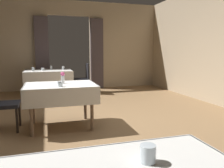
# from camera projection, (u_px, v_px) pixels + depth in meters

# --- Properties ---
(ground) EXTENTS (10.08, 10.08, 0.00)m
(ground) POSITION_uv_depth(u_px,v_px,m) (97.00, 126.00, 3.96)
(ground) COLOR olive
(wall_back) EXTENTS (6.40, 0.27, 3.00)m
(wall_back) POSITION_uv_depth(u_px,v_px,m) (70.00, 45.00, 7.71)
(wall_back) COLOR tan
(wall_back) RESTS_ON ground
(dining_table_mid) EXTENTS (1.18, 0.90, 0.75)m
(dining_table_mid) POSITION_uv_depth(u_px,v_px,m) (61.00, 90.00, 3.83)
(dining_table_mid) COLOR #7A604C
(dining_table_mid) RESTS_ON ground
(dining_table_far) EXTENTS (1.36, 1.04, 0.75)m
(dining_table_far) POSITION_uv_depth(u_px,v_px,m) (48.00, 74.00, 6.64)
(dining_table_far) COLOR #7A604C
(dining_table_far) RESTS_ON ground
(chair_far_right) EXTENTS (0.45, 0.44, 0.93)m
(chair_far_right) POSITION_uv_depth(u_px,v_px,m) (84.00, 77.00, 6.98)
(chair_far_right) COLOR black
(chair_far_right) RESTS_ON ground
(glass_near_a) EXTENTS (0.08, 0.08, 0.09)m
(glass_near_a) POSITION_uv_depth(u_px,v_px,m) (148.00, 154.00, 1.12)
(glass_near_a) COLOR silver
(glass_near_a) RESTS_ON dining_table_near
(flower_vase_mid) EXTENTS (0.07, 0.07, 0.20)m
(flower_vase_mid) POSITION_uv_depth(u_px,v_px,m) (63.00, 77.00, 3.87)
(flower_vase_mid) COLOR silver
(flower_vase_mid) RESTS_ON dining_table_mid
(glass_mid_b) EXTENTS (0.08, 0.08, 0.08)m
(glass_mid_b) POSITION_uv_depth(u_px,v_px,m) (60.00, 84.00, 3.55)
(glass_mid_b) COLOR silver
(glass_mid_b) RESTS_ON dining_table_mid
(glass_far_a) EXTENTS (0.07, 0.07, 0.11)m
(glass_far_a) POSITION_uv_depth(u_px,v_px,m) (63.00, 68.00, 6.85)
(glass_far_a) COLOR silver
(glass_far_a) RESTS_ON dining_table_far
(glass_far_b) EXTENTS (0.07, 0.07, 0.12)m
(glass_far_b) POSITION_uv_depth(u_px,v_px,m) (51.00, 68.00, 6.87)
(glass_far_b) COLOR silver
(glass_far_b) RESTS_ON dining_table_far
(glass_far_c) EXTENTS (0.08, 0.08, 0.08)m
(glass_far_c) POSITION_uv_depth(u_px,v_px,m) (43.00, 69.00, 6.52)
(glass_far_c) COLOR silver
(glass_far_c) RESTS_ON dining_table_far
(glass_far_d) EXTENTS (0.07, 0.07, 0.11)m
(glass_far_d) POSITION_uv_depth(u_px,v_px,m) (33.00, 69.00, 6.30)
(glass_far_d) COLOR silver
(glass_far_d) RESTS_ON dining_table_far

